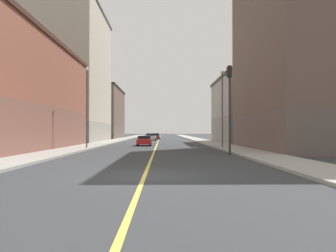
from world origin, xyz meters
name	(u,v)px	position (x,y,z in m)	size (l,w,h in m)	color
ground_plane	(145,176)	(0.00, 0.00, 0.00)	(400.00, 400.00, 0.00)	#34363A
sidewalk_left	(201,140)	(7.73, 49.00, 0.07)	(3.08, 168.00, 0.15)	#9E9B93
sidewalk_right	(116,140)	(-7.73, 49.00, 0.07)	(3.08, 168.00, 0.15)	#9E9B93
lane_center_stripe	(158,141)	(0.00, 49.00, 0.01)	(0.16, 154.00, 0.01)	#E5D14C
building_left_near	(305,42)	(14.41, 18.98, 10.38)	(10.59, 18.51, 20.73)	brown
building_left_mid	(253,110)	(14.41, 37.95, 4.92)	(10.59, 17.32, 9.81)	gray
building_right_corner	(1,94)	(-14.41, 18.66, 5.26)	(10.59, 25.83, 10.50)	brown
building_right_midblock	(71,76)	(-14.41, 43.54, 10.93)	(10.59, 20.54, 21.84)	#9D9688
building_right_distant	(98,113)	(-14.41, 67.57, 5.92)	(10.59, 20.92, 11.83)	brown
traffic_light_left_near	(229,98)	(5.77, 12.03, 4.30)	(0.40, 0.32, 6.72)	#2D2D2D
street_lamp_left_near	(222,101)	(6.79, 21.02, 4.82)	(0.36, 0.36, 7.78)	#4C4C51
street_lamp_right_near	(87,100)	(-6.79, 20.47, 4.91)	(0.36, 0.36, 7.96)	#4C4C51
car_red	(144,141)	(-1.50, 28.26, 0.60)	(1.86, 3.97, 1.22)	red
car_silver	(151,137)	(-1.44, 51.76, 0.65)	(2.01, 3.98, 1.33)	silver
car_maroon	(155,136)	(-0.75, 58.53, 0.65)	(1.88, 4.59, 1.31)	maroon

